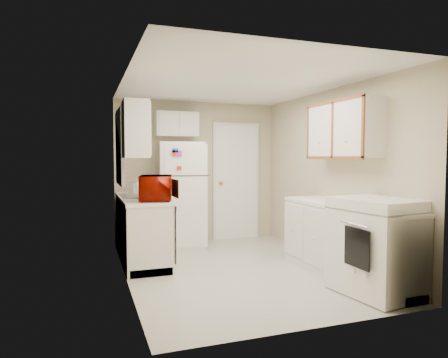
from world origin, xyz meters
name	(u,v)px	position (x,y,z in m)	size (l,w,h in m)	color
floor	(237,269)	(0.00, 0.00, 0.00)	(3.80, 3.80, 0.00)	beige
ceiling	(237,83)	(0.00, 0.00, 2.40)	(3.80, 3.80, 0.00)	white
wall_left	(125,179)	(-1.40, 0.00, 1.20)	(3.80, 3.80, 0.00)	#BEB394
wall_right	(330,175)	(1.40, 0.00, 1.20)	(3.80, 3.80, 0.00)	#BEB394
wall_back	(198,172)	(0.00, 1.90, 1.20)	(2.80, 2.80, 0.00)	#BEB394
wall_front	(318,188)	(0.00, -1.90, 1.20)	(2.80, 2.80, 0.00)	#BEB394
left_counter	(142,228)	(-1.10, 0.90, 0.45)	(0.60, 1.80, 0.90)	silver
dishwasher	(170,232)	(-0.81, 0.30, 0.49)	(0.03, 0.58, 0.72)	black
sink	(140,198)	(-1.10, 1.05, 0.86)	(0.54, 0.74, 0.16)	gray
microwave	(156,189)	(-0.98, 0.36, 1.05)	(0.32, 0.58, 0.39)	#870B00
soap_bottle	(137,187)	(-1.10, 1.35, 1.00)	(0.10, 0.10, 0.22)	white
window_blinds	(121,147)	(-1.36, 1.05, 1.60)	(0.10, 0.98, 1.08)	silver
upper_cabinet_left	(135,129)	(-1.25, 0.22, 1.80)	(0.30, 0.45, 0.70)	silver
refrigerator	(181,194)	(-0.36, 1.57, 0.85)	(0.70, 0.68, 1.70)	white
cabinet_over_fridge	(176,124)	(-0.40, 1.75, 2.00)	(0.70, 0.30, 0.40)	silver
interior_door	(236,181)	(0.70, 1.86, 1.02)	(0.86, 0.06, 2.08)	white
right_counter	(346,241)	(1.10, -0.80, 0.45)	(0.60, 2.00, 0.90)	silver
stove	(377,246)	(1.07, -1.36, 0.52)	(0.69, 0.85, 1.03)	white
upper_cabinet_right	(343,130)	(1.25, -0.50, 1.80)	(0.30, 1.20, 0.70)	silver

